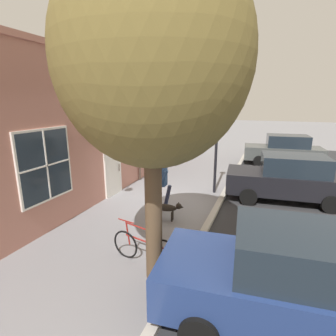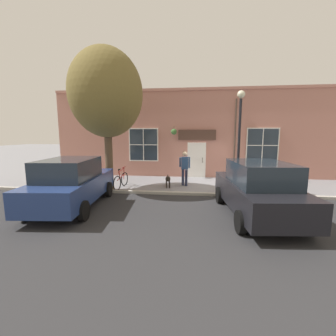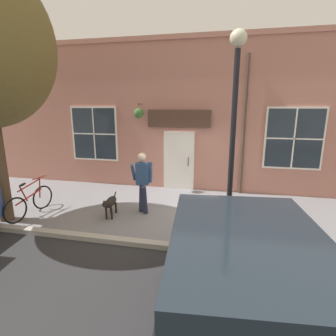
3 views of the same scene
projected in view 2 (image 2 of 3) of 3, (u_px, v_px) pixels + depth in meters
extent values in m
plane|color=gray|center=(201.00, 185.00, 11.53)|extent=(90.00, 90.00, 0.00)
cube|color=#B2ADA3|center=(203.00, 194.00, 9.56)|extent=(0.20, 28.00, 0.12)
cube|color=#2D2D30|center=(212.00, 260.00, 4.65)|extent=(10.00, 28.00, 0.01)
cube|color=#B27566|center=(201.00, 135.00, 13.46)|extent=(0.30, 18.00, 5.10)
cube|color=#B27566|center=(202.00, 89.00, 13.07)|extent=(0.42, 18.00, 0.16)
cube|color=white|center=(196.00, 160.00, 13.54)|extent=(0.10, 1.10, 2.10)
cube|color=#232D38|center=(196.00, 161.00, 13.52)|extent=(0.03, 0.90, 1.90)
cylinder|color=#47382D|center=(202.00, 160.00, 13.41)|extent=(0.03, 0.03, 0.30)
cube|color=#4C3328|center=(197.00, 135.00, 13.22)|extent=(0.08, 2.20, 0.60)
cylinder|color=#47382D|center=(235.00, 139.00, 13.05)|extent=(0.09, 0.09, 4.59)
cylinder|color=#47382D|center=(174.00, 126.00, 13.18)|extent=(0.44, 0.04, 0.04)
cylinder|color=#47382D|center=(174.00, 129.00, 13.03)|extent=(0.01, 0.01, 0.34)
cone|color=#2D2823|center=(174.00, 133.00, 13.07)|extent=(0.32, 0.32, 0.18)
sphere|color=#3D6B33|center=(174.00, 132.00, 13.05)|extent=(0.34, 0.34, 0.34)
cube|color=white|center=(144.00, 145.00, 13.78)|extent=(0.08, 1.82, 2.02)
cube|color=#232D38|center=(143.00, 145.00, 13.75)|extent=(0.03, 1.70, 1.90)
cube|color=white|center=(143.00, 145.00, 13.73)|extent=(0.04, 0.04, 1.90)
cube|color=white|center=(143.00, 145.00, 13.73)|extent=(0.04, 1.70, 0.04)
cube|color=white|center=(262.00, 145.00, 12.98)|extent=(0.08, 1.82, 2.02)
cube|color=#232D38|center=(262.00, 145.00, 12.95)|extent=(0.03, 1.70, 1.90)
cube|color=white|center=(263.00, 145.00, 12.93)|extent=(0.04, 0.04, 1.90)
cube|color=white|center=(263.00, 145.00, 12.93)|extent=(0.04, 1.70, 0.04)
cylinder|color=#282D47|center=(186.00, 178.00, 11.20)|extent=(0.31, 0.15, 0.86)
cylinder|color=#282D47|center=(183.00, 177.00, 11.47)|extent=(0.31, 0.15, 0.86)
cube|color=#2D4C7A|center=(185.00, 163.00, 11.23)|extent=(0.24, 0.35, 0.62)
sphere|color=beige|center=(185.00, 154.00, 11.14)|extent=(0.23, 0.23, 0.23)
sphere|color=brown|center=(185.00, 153.00, 11.17)|extent=(0.22, 0.22, 0.22)
cylinder|color=#2D4C7A|center=(189.00, 162.00, 11.25)|extent=(0.17, 0.10, 0.57)
cylinder|color=#2D4C7A|center=(180.00, 162.00, 11.13)|extent=(0.33, 0.11, 0.52)
ellipsoid|color=black|center=(168.00, 179.00, 11.02)|extent=(0.74, 0.34, 0.22)
cylinder|color=black|center=(170.00, 185.00, 10.85)|extent=(0.06, 0.06, 0.32)
cylinder|color=black|center=(166.00, 185.00, 10.84)|extent=(0.06, 0.06, 0.32)
cylinder|color=black|center=(169.00, 183.00, 11.27)|extent=(0.06, 0.06, 0.32)
cylinder|color=black|center=(166.00, 183.00, 11.27)|extent=(0.06, 0.06, 0.32)
sphere|color=black|center=(168.00, 179.00, 10.59)|extent=(0.19, 0.19, 0.19)
cone|color=black|center=(168.00, 180.00, 10.49)|extent=(0.11, 0.10, 0.09)
cone|color=black|center=(169.00, 177.00, 10.59)|extent=(0.06, 0.06, 0.07)
cone|color=black|center=(167.00, 177.00, 10.59)|extent=(0.06, 0.06, 0.07)
cylinder|color=black|center=(168.00, 176.00, 11.44)|extent=(0.21, 0.06, 0.14)
cylinder|color=brown|center=(109.00, 156.00, 10.36)|extent=(0.35, 0.35, 3.15)
ellipsoid|color=brown|center=(106.00, 93.00, 9.94)|extent=(3.54, 3.19, 3.90)
sphere|color=brown|center=(108.00, 108.00, 10.18)|extent=(1.63, 1.63, 1.63)
torus|color=black|center=(125.00, 179.00, 11.42)|extent=(0.70, 0.16, 0.70)
torus|color=black|center=(117.00, 183.00, 10.41)|extent=(0.70, 0.16, 0.70)
cylinder|color=maroon|center=(121.00, 177.00, 10.89)|extent=(0.98, 0.07, 0.18)
cylinder|color=maroon|center=(120.00, 175.00, 10.69)|extent=(0.22, 0.04, 0.48)
cylinder|color=maroon|center=(121.00, 170.00, 10.89)|extent=(0.83, 0.06, 0.15)
cylinder|color=maroon|center=(124.00, 173.00, 11.30)|extent=(0.11, 0.04, 0.58)
cylinder|color=maroon|center=(124.00, 167.00, 11.29)|extent=(0.46, 0.11, 0.03)
ellipsoid|color=black|center=(119.00, 169.00, 10.65)|extent=(0.25, 0.11, 0.09)
cube|color=navy|center=(73.00, 188.00, 8.00)|extent=(4.45, 2.16, 0.76)
cube|color=#1E2833|center=(69.00, 169.00, 7.68)|extent=(2.37, 1.76, 0.68)
cylinder|color=black|center=(67.00, 189.00, 9.39)|extent=(0.63, 0.24, 0.62)
cylinder|color=black|center=(109.00, 189.00, 9.35)|extent=(0.63, 0.24, 0.62)
cylinder|color=black|center=(26.00, 210.00, 6.75)|extent=(0.63, 0.24, 0.62)
cylinder|color=black|center=(83.00, 211.00, 6.72)|extent=(0.63, 0.24, 0.62)
cube|color=black|center=(256.00, 195.00, 7.11)|extent=(4.45, 2.16, 0.76)
cube|color=#1E2833|center=(260.00, 173.00, 6.79)|extent=(2.37, 1.76, 0.68)
cylinder|color=black|center=(219.00, 195.00, 8.50)|extent=(0.63, 0.24, 0.62)
cylinder|color=black|center=(266.00, 195.00, 8.46)|extent=(0.63, 0.24, 0.62)
cylinder|color=black|center=(240.00, 222.00, 5.86)|extent=(0.63, 0.24, 0.62)
cylinder|color=black|center=(308.00, 223.00, 5.83)|extent=(0.63, 0.24, 0.62)
cylinder|color=black|center=(239.00, 148.00, 9.54)|extent=(0.11, 0.11, 4.03)
sphere|color=beige|center=(241.00, 94.00, 9.21)|extent=(0.32, 0.32, 0.32)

